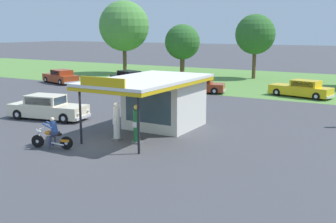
# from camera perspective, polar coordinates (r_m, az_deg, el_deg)

# --- Properties ---
(ground_plane) EXTENTS (300.00, 300.00, 0.00)m
(ground_plane) POSITION_cam_1_polar(r_m,az_deg,el_deg) (21.38, -9.64, -4.51)
(ground_plane) COLOR #424247
(grass_verge_strip) EXTENTS (120.00, 24.00, 0.01)m
(grass_verge_strip) POSITION_cam_1_polar(r_m,az_deg,el_deg) (48.02, 13.73, 4.04)
(grass_verge_strip) COLOR #56843D
(grass_verge_strip) RESTS_ON ground
(service_station_kiosk) EXTENTS (4.45, 8.01, 3.57)m
(service_station_kiosk) POSITION_cam_1_polar(r_m,az_deg,el_deg) (24.21, -0.99, 1.89)
(service_station_kiosk) COLOR silver
(service_station_kiosk) RESTS_ON ground
(gas_pump_nearside) EXTENTS (0.44, 0.44, 2.04)m
(gas_pump_nearside) POSITION_cam_1_polar(r_m,az_deg,el_deg) (21.86, -7.16, -1.56)
(gas_pump_nearside) COLOR slate
(gas_pump_nearside) RESTS_ON ground
(gas_pump_offside) EXTENTS (0.44, 0.44, 2.01)m
(gas_pump_offside) POSITION_cam_1_polar(r_m,az_deg,el_deg) (21.13, -4.38, -1.98)
(gas_pump_offside) COLOR slate
(gas_pump_offside) RESTS_ON ground
(motorcycle_with_rider) EXTENTS (2.12, 0.89, 1.58)m
(motorcycle_with_rider) POSITION_cam_1_polar(r_m,az_deg,el_deg) (20.99, -15.76, -3.23)
(motorcycle_with_rider) COLOR black
(motorcycle_with_rider) RESTS_ON ground
(featured_classic_sedan) EXTENTS (5.58, 2.72, 1.58)m
(featured_classic_sedan) POSITION_cam_1_polar(r_m,az_deg,el_deg) (28.08, -16.37, 0.47)
(featured_classic_sedan) COLOR beige
(featured_classic_sedan) RESTS_ON ground
(parked_car_back_row_right) EXTENTS (5.32, 2.99, 1.47)m
(parked_car_back_row_right) POSITION_cam_1_polar(r_m,az_deg,el_deg) (38.45, 4.27, 3.60)
(parked_car_back_row_right) COLOR #993819
(parked_car_back_row_right) RESTS_ON ground
(parked_car_second_row_spare) EXTENTS (5.79, 3.25, 1.55)m
(parked_car_second_row_spare) POSITION_cam_1_polar(r_m,az_deg,el_deg) (43.29, -5.10, 4.50)
(parked_car_second_row_spare) COLOR black
(parked_car_second_row_spare) RESTS_ON ground
(parked_car_back_row_far_right) EXTENTS (5.24, 3.18, 1.50)m
(parked_car_back_row_far_right) POSITION_cam_1_polar(r_m,az_deg,el_deg) (46.77, -14.68, 4.67)
(parked_car_back_row_far_right) COLOR #993819
(parked_car_back_row_far_right) RESTS_ON ground
(parked_car_back_row_centre_left) EXTENTS (5.69, 2.85, 1.50)m
(parked_car_back_row_centre_left) POSITION_cam_1_polar(r_m,az_deg,el_deg) (37.67, 18.02, 2.97)
(parked_car_back_row_centre_left) COLOR gold
(parked_car_back_row_centre_left) RESTS_ON ground
(tree_oak_far_left) EXTENTS (4.74, 4.74, 7.64)m
(tree_oak_far_left) POSITION_cam_1_polar(r_m,az_deg,el_deg) (50.55, 12.01, 10.42)
(tree_oak_far_left) COLOR brown
(tree_oak_far_left) RESTS_ON ground
(tree_oak_distant_spare) EXTENTS (6.61, 6.61, 9.59)m
(tree_oak_distant_spare) POSITION_cam_1_polar(r_m,az_deg,el_deg) (55.56, -6.12, 11.71)
(tree_oak_distant_spare) COLOR brown
(tree_oak_distant_spare) RESTS_ON ground
(tree_oak_right) EXTENTS (4.58, 4.58, 6.53)m
(tree_oak_right) POSITION_cam_1_polar(r_m,az_deg,el_deg) (54.09, 2.02, 9.50)
(tree_oak_right) COLOR brown
(tree_oak_right) RESTS_ON ground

